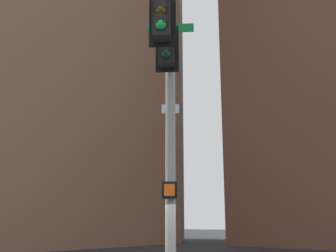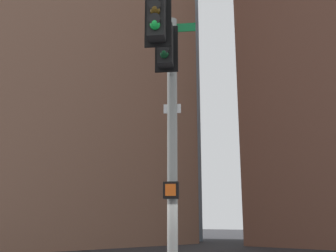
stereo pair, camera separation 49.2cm
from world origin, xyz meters
The scene contains 3 objects.
signal_pole_assembly centered at (-0.72, -0.47, 4.77)m, with size 3.27×2.75×7.46m.
building_brick_nearside centered at (13.19, 29.74, 25.98)m, with size 23.73×18.42×51.96m, color #845B47.
building_brick_farside centered at (18.60, 42.62, 20.55)m, with size 18.73×14.15×41.11m, color brown.
Camera 2 is at (-7.19, -6.85, 2.07)m, focal length 42.78 mm.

